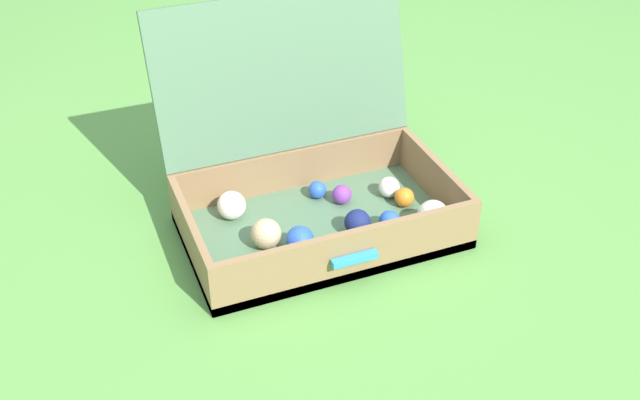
{
  "coord_description": "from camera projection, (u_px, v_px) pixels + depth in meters",
  "views": [
    {
      "loc": [
        -0.59,
        -1.38,
        1.16
      ],
      "look_at": [
        -0.02,
        0.04,
        0.1
      ],
      "focal_mm": 42.82,
      "sensor_mm": 36.0,
      "label": 1
    }
  ],
  "objects": [
    {
      "name": "ground_plane",
      "position": [
        333.0,
        239.0,
        1.89
      ],
      "size": [
        16.0,
        16.0,
        0.0
      ],
      "primitive_type": "plane",
      "color": "#569342"
    },
    {
      "name": "open_suitcase",
      "position": [
        312.0,
        181.0,
        1.89
      ],
      "size": [
        0.66,
        0.54,
        0.52
      ],
      "color": "#4C7051",
      "rests_on": "ground"
    }
  ]
}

